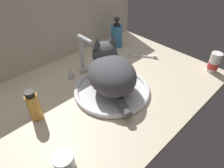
{
  "coord_description": "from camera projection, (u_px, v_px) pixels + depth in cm",
  "views": [
    {
      "loc": [
        -44.11,
        -50.46,
        59.03
      ],
      "look_at": [
        0.64,
        -3.77,
        7.0
      ],
      "focal_mm": 30.86,
      "sensor_mm": 36.0,
      "label": 1
    }
  ],
  "objects": [
    {
      "name": "countertop",
      "position": [
        105.0,
        90.0,
        0.88
      ],
      "size": [
        106.81,
        72.09,
        3.0
      ],
      "primitive_type": "cube",
      "color": "beige",
      "rests_on": "ground"
    },
    {
      "name": "pill_bottle",
      "position": [
        214.0,
        63.0,
        0.95
      ],
      "size": [
        5.2,
        5.2,
        10.18
      ],
      "color": "white",
      "rests_on": "countertop"
    },
    {
      "name": "cat",
      "position": [
        110.0,
        70.0,
        0.81
      ],
      "size": [
        28.22,
        32.94,
        19.55
      ],
      "color": "#4C4C51",
      "rests_on": "sink_basin"
    },
    {
      "name": "backsplash_wall",
      "position": [
        55.0,
        27.0,
        0.97
      ],
      "size": [
        106.81,
        2.4,
        41.32
      ],
      "primitive_type": "cube",
      "color": "beige",
      "rests_on": "ground"
    },
    {
      "name": "faucet",
      "position": [
        83.0,
        59.0,
        0.92
      ],
      "size": [
        17.94,
        10.77,
        20.09
      ],
      "color": "silver",
      "rests_on": "countertop"
    },
    {
      "name": "toothbrush",
      "position": [
        143.0,
        56.0,
        1.08
      ],
      "size": [
        10.63,
        13.48,
        1.7
      ],
      "color": "silver",
      "rests_on": "countertop"
    },
    {
      "name": "soap_pump_bottle",
      "position": [
        117.0,
        36.0,
        1.14
      ],
      "size": [
        6.75,
        6.75,
        17.24
      ],
      "color": "teal",
      "rests_on": "countertop"
    },
    {
      "name": "metal_jar",
      "position": [
        64.0,
        162.0,
        0.56
      ],
      "size": [
        6.33,
        6.33,
        5.85
      ],
      "color": "#B2B5BA",
      "rests_on": "countertop"
    },
    {
      "name": "sink_basin",
      "position": [
        112.0,
        89.0,
        0.85
      ],
      "size": [
        33.54,
        33.54,
        2.04
      ],
      "color": "white",
      "rests_on": "countertop"
    },
    {
      "name": "amber_bottle",
      "position": [
        34.0,
        106.0,
        0.7
      ],
      "size": [
        4.49,
        4.49,
        12.88
      ],
      "color": "gold",
      "rests_on": "countertop"
    }
  ]
}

